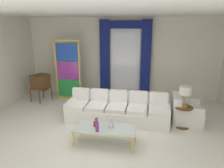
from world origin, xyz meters
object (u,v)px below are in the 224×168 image
(bottle_amber_squat, at_px, (96,123))
(peacock_figurine, at_px, (79,97))
(bottle_blue_decanter, at_px, (111,124))
(stained_glass_divider, at_px, (68,72))
(coffee_table, at_px, (105,129))
(round_side_table, at_px, (183,115))
(armchair_white, at_px, (185,113))
(bottle_crystal_tall, at_px, (97,126))
(couch_white_long, at_px, (118,110))
(table_lamp_brass, at_px, (185,91))
(vintage_tv, at_px, (40,82))

(bottle_amber_squat, height_order, peacock_figurine, bottle_amber_squat)
(bottle_blue_decanter, relative_size, stained_glass_divider, 0.10)
(coffee_table, distance_m, bottle_amber_squat, 0.25)
(bottle_amber_squat, bearing_deg, round_side_table, 29.07)
(stained_glass_divider, bearing_deg, armchair_white, -17.02)
(armchair_white, bearing_deg, coffee_table, -141.99)
(bottle_crystal_tall, relative_size, round_side_table, 0.57)
(couch_white_long, distance_m, stained_glass_divider, 2.63)
(bottle_blue_decanter, distance_m, table_lamp_brass, 2.18)
(bottle_blue_decanter, bearing_deg, stained_glass_divider, 128.12)
(armchair_white, xyz_separation_m, stained_glass_divider, (-3.99, 1.22, 0.77))
(bottle_blue_decanter, distance_m, round_side_table, 2.11)
(bottle_amber_squat, relative_size, vintage_tv, 0.15)
(bottle_amber_squat, xyz_separation_m, armchair_white, (2.20, 1.51, -0.19))
(stained_glass_divider, bearing_deg, peacock_figurine, -34.73)
(bottle_amber_squat, distance_m, stained_glass_divider, 3.32)
(armchair_white, xyz_separation_m, round_side_table, (-0.09, -0.34, 0.07))
(coffee_table, height_order, stained_glass_divider, stained_glass_divider)
(vintage_tv, bearing_deg, bottle_blue_decanter, -37.56)
(couch_white_long, distance_m, bottle_crystal_tall, 1.60)
(bottle_blue_decanter, distance_m, bottle_crystal_tall, 0.37)
(couch_white_long, distance_m, coffee_table, 1.35)
(vintage_tv, height_order, table_lamp_brass, vintage_tv)
(bottle_crystal_tall, bearing_deg, bottle_amber_squat, 110.97)
(vintage_tv, xyz_separation_m, peacock_figurine, (1.43, 0.03, -0.51))
(coffee_table, height_order, round_side_table, round_side_table)
(couch_white_long, bearing_deg, peacock_figurine, 145.80)
(bottle_blue_decanter, bearing_deg, round_side_table, 33.97)
(couch_white_long, height_order, bottle_amber_squat, couch_white_long)
(bottle_blue_decanter, height_order, armchair_white, armchair_white)
(bottle_blue_decanter, relative_size, bottle_amber_squat, 1.05)
(armchair_white, bearing_deg, bottle_crystal_tall, -140.03)
(coffee_table, bearing_deg, peacock_figurine, 121.92)
(bottle_blue_decanter, xyz_separation_m, bottle_crystal_tall, (-0.27, -0.25, 0.06))
(bottle_crystal_tall, relative_size, peacock_figurine, 0.57)
(bottle_blue_decanter, height_order, round_side_table, bottle_blue_decanter)
(armchair_white, distance_m, stained_glass_divider, 4.24)
(bottle_crystal_tall, distance_m, round_side_table, 2.48)
(couch_white_long, height_order, bottle_blue_decanter, couch_white_long)
(armchair_white, height_order, round_side_table, armchair_white)
(bottle_blue_decanter, height_order, table_lamp_brass, table_lamp_brass)
(vintage_tv, bearing_deg, round_side_table, -13.86)
(vintage_tv, xyz_separation_m, stained_glass_divider, (0.93, 0.37, 0.33))
(coffee_table, bearing_deg, vintage_tv, 140.73)
(peacock_figurine, bearing_deg, coffee_table, -58.08)
(bottle_blue_decanter, distance_m, vintage_tv, 3.90)
(stained_glass_divider, bearing_deg, coffee_table, -54.11)
(stained_glass_divider, relative_size, peacock_figurine, 3.67)
(peacock_figurine, bearing_deg, round_side_table, -19.69)
(bottle_crystal_tall, distance_m, bottle_amber_squat, 0.28)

